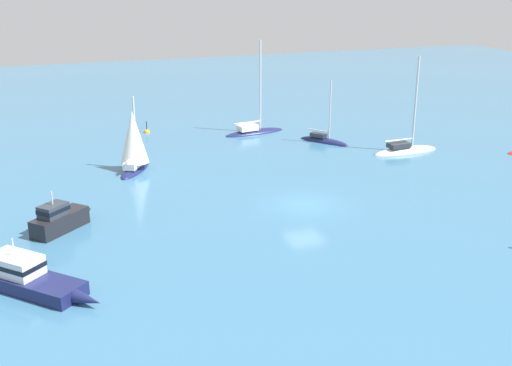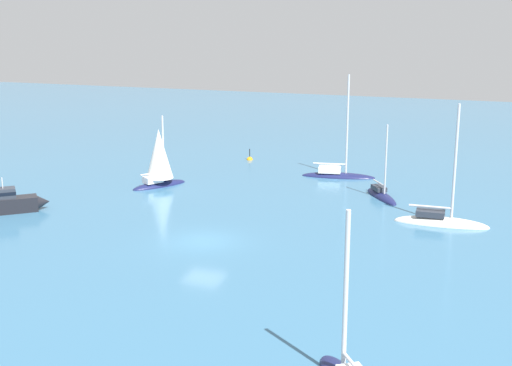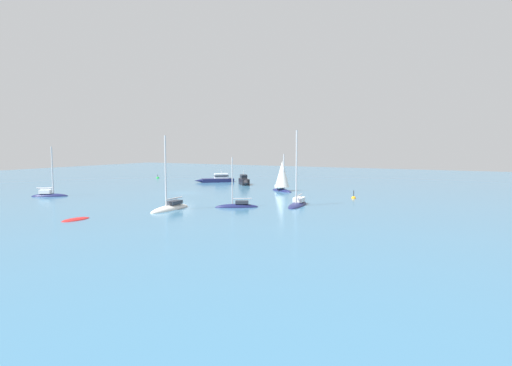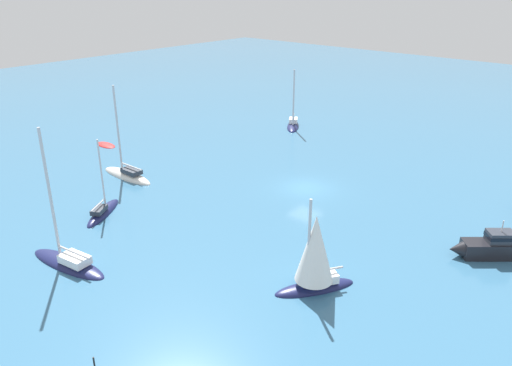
% 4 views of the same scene
% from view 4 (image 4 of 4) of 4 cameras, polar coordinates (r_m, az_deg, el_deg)
% --- Properties ---
extents(ground_plane, '(160.00, 160.00, 0.00)m').
position_cam_4_polar(ground_plane, '(43.39, 5.75, -0.57)').
color(ground_plane, teal).
extents(yacht, '(3.63, 4.85, 6.23)m').
position_cam_4_polar(yacht, '(40.33, -17.03, -3.22)').
color(yacht, '#191E4C').
rests_on(yacht, ground).
extents(ketch, '(3.77, 4.93, 6.22)m').
position_cam_4_polar(ketch, '(29.01, 6.78, -8.40)').
color(ketch, '#191E4C').
rests_on(ketch, ground).
extents(powerboat, '(4.24, 3.92, 2.62)m').
position_cam_4_polar(powerboat, '(35.98, 24.96, -6.57)').
color(powerboat, black).
rests_on(powerboat, ground).
extents(sloop, '(3.95, 4.85, 7.38)m').
position_cam_4_polar(sloop, '(61.05, 4.24, 6.61)').
color(sloop, '#191E4C').
rests_on(sloop, ground).
extents(yacht_1, '(6.38, 1.69, 8.80)m').
position_cam_4_polar(yacht_1, '(47.01, -14.46, 0.88)').
color(yacht_1, silver).
rests_on(yacht_1, ground).
extents(ketch_1, '(6.58, 2.60, 9.30)m').
position_cam_4_polar(ketch_1, '(34.18, -20.58, -8.40)').
color(ketch_1, '#191E4C').
rests_on(ketch_1, ground).
extents(rib, '(3.04, 1.54, 0.34)m').
position_cam_4_polar(rib, '(56.54, -16.74, 4.14)').
color(rib, '#B21E1E').
rests_on(rib, ground).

